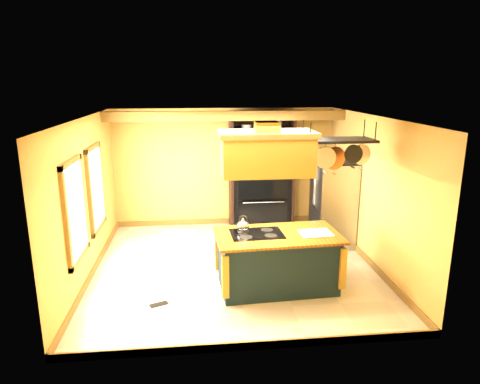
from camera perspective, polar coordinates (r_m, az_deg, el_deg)
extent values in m
plane|color=beige|center=(7.90, -0.76, -9.97)|extent=(5.00, 5.00, 0.00)
plane|color=white|center=(7.21, -0.83, 9.94)|extent=(5.00, 5.00, 0.00)
cube|color=tan|center=(9.87, -2.12, 3.28)|extent=(5.00, 0.02, 2.70)
cube|color=tan|center=(5.08, 1.79, -7.79)|extent=(5.00, 0.02, 2.70)
cube|color=tan|center=(7.64, -19.81, -0.96)|extent=(0.02, 5.00, 2.70)
cube|color=tan|center=(8.05, 17.21, 0.03)|extent=(0.02, 5.00, 2.70)
cube|color=olive|center=(8.91, -1.83, 10.11)|extent=(5.00, 0.15, 0.20)
cube|color=olive|center=(6.88, -21.12, -2.33)|extent=(0.06, 1.06, 1.56)
cube|color=white|center=(6.87, -20.92, -2.32)|extent=(0.02, 0.85, 1.34)
cube|color=olive|center=(8.19, -18.68, 0.50)|extent=(0.06, 1.06, 1.56)
cube|color=white|center=(8.18, -18.51, 0.51)|extent=(0.02, 0.85, 1.34)
cube|color=black|center=(7.05, 4.96, -9.27)|extent=(1.87, 1.09, 0.88)
cube|color=brown|center=(6.88, 5.05, -5.76)|extent=(2.04, 1.21, 0.04)
cube|color=black|center=(6.85, 2.25, -5.57)|extent=(0.86, 0.62, 0.01)
ellipsoid|color=silver|center=(6.90, 0.43, -4.48)|extent=(0.20, 0.20, 0.16)
cube|color=white|center=(6.96, 10.08, -5.43)|extent=(0.52, 0.41, 0.02)
cube|color=#AC8E2B|center=(6.51, 3.57, 4.87)|extent=(1.37, 0.74, 0.58)
cube|color=olive|center=(6.46, 3.61, 7.75)|extent=(1.45, 0.82, 0.08)
cube|color=#AC8E2B|center=(6.45, 3.62, 8.37)|extent=(0.35, 0.35, 0.22)
cube|color=black|center=(6.74, 12.92, 6.76)|extent=(1.10, 0.55, 0.04)
cylinder|color=black|center=(6.37, 9.38, 7.82)|extent=(0.02, 0.02, 0.29)
cylinder|color=black|center=(7.10, 16.24, 8.12)|extent=(0.02, 0.02, 0.29)
cylinder|color=black|center=(6.75, 8.98, 5.24)|extent=(0.29, 0.03, 0.29)
cylinder|color=silver|center=(6.61, 11.29, 4.50)|extent=(0.33, 0.03, 0.33)
cylinder|color=#BF622F|center=(6.89, 12.49, 4.42)|extent=(0.37, 0.03, 0.37)
cylinder|color=black|center=(6.74, 14.90, 4.92)|extent=(0.29, 0.03, 0.29)
cylinder|color=silver|center=(7.03, 15.92, 4.82)|extent=(0.33, 0.03, 0.33)
cube|color=#9B9FA4|center=(8.91, 12.35, -1.53)|extent=(0.72, 0.88, 1.72)
cube|color=#9B9FA4|center=(8.50, 10.55, 0.44)|extent=(0.03, 0.42, 0.93)
cube|color=#9B9FA4|center=(8.91, 9.76, 1.13)|extent=(0.03, 0.42, 0.93)
cube|color=#9B9FA4|center=(8.94, 9.90, -4.48)|extent=(0.03, 0.85, 0.72)
cube|color=black|center=(9.17, 12.07, -6.53)|extent=(0.68, 0.84, 0.06)
cube|color=black|center=(9.93, 2.64, 2.83)|extent=(1.43, 0.06, 2.53)
cube|color=black|center=(9.58, -1.17, 2.41)|extent=(0.06, 0.60, 2.53)
cube|color=black|center=(9.79, 6.84, 2.57)|extent=(0.06, 0.60, 2.53)
cube|color=black|center=(9.63, 2.89, 3.46)|extent=(1.43, 0.60, 0.05)
cube|color=black|center=(9.81, 2.81, -0.43)|extent=(1.31, 0.50, 1.37)
cube|color=black|center=(9.40, 3.16, 0.78)|extent=(1.11, 0.04, 0.60)
cube|color=black|center=(9.56, 3.11, -2.73)|extent=(1.11, 0.04, 0.55)
cube|color=black|center=(9.58, 2.91, 5.07)|extent=(1.31, 0.54, 0.02)
cube|color=black|center=(9.54, 2.94, 6.82)|extent=(1.31, 0.54, 0.02)
cube|color=black|center=(9.50, 2.96, 8.53)|extent=(1.31, 0.54, 0.03)
cylinder|color=white|center=(9.48, 0.85, 5.29)|extent=(0.22, 0.22, 0.07)
cylinder|color=#3A67A5|center=(9.54, 5.29, 7.39)|extent=(0.10, 0.10, 0.17)
cube|color=black|center=(6.81, -10.77, -14.49)|extent=(0.30, 0.22, 0.01)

